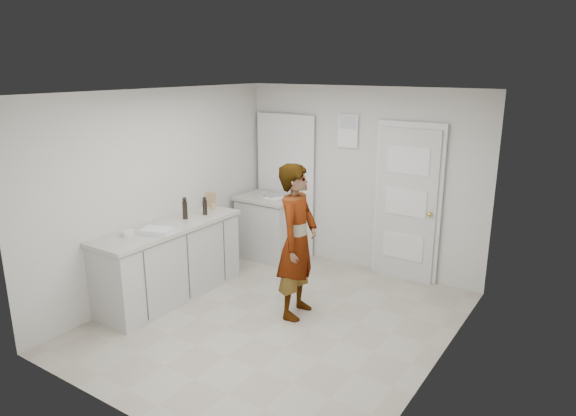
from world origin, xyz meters
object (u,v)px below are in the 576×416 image
Objects in this scene: cake_mix_box at (211,199)px; oil_cruet_b at (185,208)px; spice_jar at (214,207)px; oil_cruet_a at (205,206)px; egg_bowl at (128,233)px; baking_dish at (157,231)px; person at (297,241)px.

cake_mix_box is 0.62m from oil_cruet_b.
spice_jar is 0.25m from oil_cruet_a.
spice_jar is 0.54× the size of egg_bowl.
oil_cruet_b is 0.62m from baking_dish.
person is 1.47m from oil_cruet_a.
person is at bearing -28.59° from cake_mix_box.
oil_cruet_a is (0.20, -0.33, 0.01)m from cake_mix_box.
cake_mix_box is 2.66× the size of spice_jar.
spice_jar is at bearing 105.51° from oil_cruet_a.
cake_mix_box is 0.84× the size of oil_cruet_a.
oil_cruet_b reaches higher than egg_bowl.
oil_cruet_a is at bearing 74.58° from oil_cruet_b.
egg_bowl is at bearing -102.45° from cake_mix_box.
baking_dish is (0.26, -1.20, -0.07)m from cake_mix_box.
person is 12.63× the size of egg_bowl.
spice_jar is at bearing 85.98° from egg_bowl.
baking_dish is (0.13, -1.10, -0.01)m from spice_jar.
person is 1.59m from baking_dish.
oil_cruet_b is at bearing 86.94° from person.
baking_dish is 0.32m from egg_bowl.
oil_cruet_a is 0.84× the size of oil_cruet_b.
oil_cruet_a reaches higher than egg_bowl.
oil_cruet_a is 1.11m from egg_bowl.
oil_cruet_a is 0.62× the size of baking_dish.
oil_cruet_b is (-0.08, -0.28, 0.02)m from oil_cruet_a.
egg_bowl is (-1.61, -0.99, 0.08)m from person.
baking_dish is at bearing -76.95° from oil_cruet_b.
oil_cruet_a is 1.69× the size of egg_bowl.
baking_dish is (-1.39, -0.77, 0.08)m from person.
baking_dish reaches higher than egg_bowl.
spice_jar reaches higher than baking_dish.
person reaches higher than oil_cruet_a.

